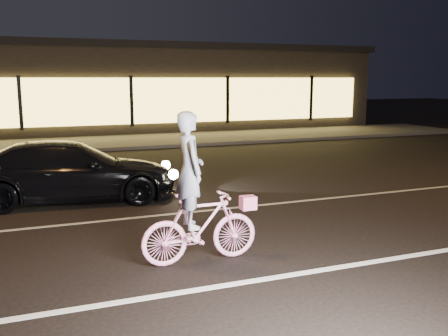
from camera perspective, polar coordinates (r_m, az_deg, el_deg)
name	(u,v)px	position (r m, az deg, el deg)	size (l,w,h in m)	color
ground	(304,234)	(8.56, 9.09, -7.44)	(90.00, 90.00, 0.00)	black
lane_stripe_near	(358,264)	(7.37, 15.06, -10.57)	(60.00, 0.12, 0.01)	silver
lane_stripe_far	(254,206)	(10.26, 3.45, -4.33)	(60.00, 0.10, 0.01)	gray
sidewalk	(141,141)	(20.60, -9.44, 3.06)	(30.00, 4.00, 0.12)	#383533
storefront	(115,87)	(26.32, -12.30, 9.05)	(25.40, 8.42, 4.20)	black
cyclist	(197,210)	(6.99, -3.06, -4.84)	(1.70, 0.59, 2.15)	#FF3694
sedan	(71,171)	(11.01, -17.12, -0.38)	(4.58, 2.31, 1.28)	black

